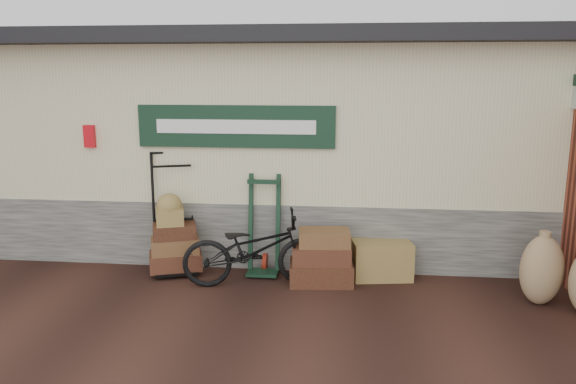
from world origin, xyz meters
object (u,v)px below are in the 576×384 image
object	(u,v)px
suitcase_stack	(321,256)
bicycle	(255,245)
green_barrow	(264,225)
porter_trolley	(173,211)
wicker_hamper	(381,259)

from	to	relation	value
suitcase_stack	bicycle	bearing A→B (deg)	-168.30
green_barrow	suitcase_stack	world-z (taller)	green_barrow
porter_trolley	suitcase_stack	distance (m)	2.08
green_barrow	bicycle	size ratio (longest dim) A/B	0.73
porter_trolley	suitcase_stack	world-z (taller)	porter_trolley
porter_trolley	green_barrow	size ratio (longest dim) A/B	1.23
suitcase_stack	bicycle	xyz separation A→B (m)	(-0.83, -0.17, 0.17)
porter_trolley	green_barrow	world-z (taller)	porter_trolley
porter_trolley	suitcase_stack	xyz separation A→B (m)	(2.00, -0.30, -0.46)
wicker_hamper	suitcase_stack	bearing A→B (deg)	-159.70
porter_trolley	wicker_hamper	size ratio (longest dim) A/B	2.18
wicker_hamper	green_barrow	bearing A→B (deg)	179.67
green_barrow	suitcase_stack	xyz separation A→B (m)	(0.78, -0.30, -0.31)
green_barrow	porter_trolley	bearing A→B (deg)	-179.27
wicker_hamper	bicycle	world-z (taller)	bicycle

